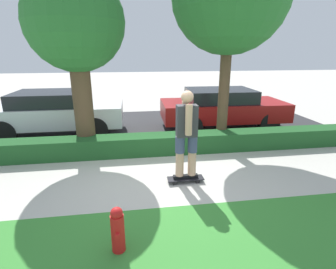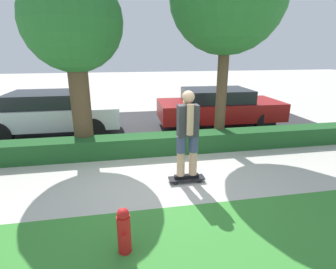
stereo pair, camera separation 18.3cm
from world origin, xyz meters
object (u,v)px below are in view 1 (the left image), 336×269
at_px(fire_hydrant, 118,230).
at_px(parked_car_front, 56,111).
at_px(skateboard, 185,179).
at_px(tree_near, 75,26).
at_px(parked_car_middle, 222,107).
at_px(skater_person, 186,133).

bearing_deg(fire_hydrant, parked_car_front, 110.69).
xyz_separation_m(skateboard, tree_near, (-2.26, 2.06, 3.10)).
distance_m(skateboard, fire_hydrant, 2.24).
distance_m(parked_car_middle, fire_hydrant, 6.56).
bearing_deg(parked_car_front, skater_person, -48.16).
xyz_separation_m(skater_person, fire_hydrant, (-1.31, -1.80, -0.72)).
relative_size(skateboard, tree_near, 0.17).
bearing_deg(skateboard, skater_person, -14.04).
distance_m(tree_near, parked_car_front, 3.19).
distance_m(parked_car_front, parked_car_middle, 5.53).
xyz_separation_m(skateboard, parked_car_front, (-3.43, 3.80, 0.70)).
bearing_deg(tree_near, skateboard, -42.42).
relative_size(skater_person, fire_hydrant, 2.68).
bearing_deg(parked_car_middle, parked_car_front, -178.37).
relative_size(skateboard, skater_person, 0.41).
relative_size(parked_car_front, fire_hydrant, 6.13).
relative_size(tree_near, parked_car_front, 1.07).
bearing_deg(fire_hydrant, skater_person, 53.81).
relative_size(skater_person, parked_car_middle, 0.42).
height_order(parked_car_front, fire_hydrant, parked_car_front).
height_order(skateboard, parked_car_middle, parked_car_middle).
relative_size(tree_near, parked_car_middle, 1.04).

